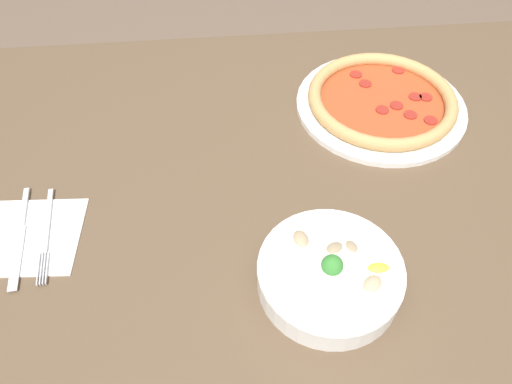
{
  "coord_description": "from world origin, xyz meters",
  "views": [
    {
      "loc": [
        0.11,
        0.6,
        1.44
      ],
      "look_at": [
        0.06,
        0.05,
        0.8
      ],
      "focal_mm": 35.0,
      "sensor_mm": 36.0,
      "label": 1
    }
  ],
  "objects_px": {
    "pizza": "(381,101)",
    "bowl": "(331,274)",
    "fork": "(47,233)",
    "knife": "(21,232)"
  },
  "relations": [
    {
      "from": "pizza",
      "to": "bowl",
      "type": "xyz_separation_m",
      "value": [
        0.18,
        0.39,
        0.01
      ]
    },
    {
      "from": "bowl",
      "to": "fork",
      "type": "relative_size",
      "value": 1.12
    },
    {
      "from": "bowl",
      "to": "knife",
      "type": "height_order",
      "value": "bowl"
    },
    {
      "from": "bowl",
      "to": "knife",
      "type": "distance_m",
      "value": 0.5
    },
    {
      "from": "pizza",
      "to": "fork",
      "type": "height_order",
      "value": "pizza"
    },
    {
      "from": "pizza",
      "to": "knife",
      "type": "height_order",
      "value": "pizza"
    },
    {
      "from": "fork",
      "to": "knife",
      "type": "bearing_deg",
      "value": -104.36
    },
    {
      "from": "fork",
      "to": "knife",
      "type": "xyz_separation_m",
      "value": [
        0.04,
        -0.01,
        -0.0
      ]
    },
    {
      "from": "pizza",
      "to": "fork",
      "type": "distance_m",
      "value": 0.67
    },
    {
      "from": "bowl",
      "to": "fork",
      "type": "bearing_deg",
      "value": -17.03
    }
  ]
}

